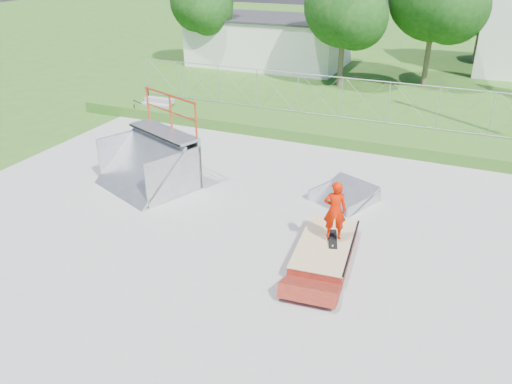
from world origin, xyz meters
TOP-DOWN VIEW (x-y plane):
  - ground at (0.00, 0.00)m, footprint 120.00×120.00m
  - concrete_pad at (0.00, 0.00)m, footprint 20.00×16.00m
  - grass_berm at (0.00, 9.50)m, footprint 24.00×3.00m
  - grind_box at (2.29, 0.39)m, footprint 1.61×2.91m
  - quarter_pipe at (-4.43, 2.10)m, footprint 3.66×3.41m
  - flat_bank_ramp at (1.95, 3.63)m, footprint 2.17×2.22m
  - skateboard at (2.43, 0.54)m, footprint 0.45×0.82m
  - skater at (2.43, 0.54)m, footprint 0.67×0.54m
  - concrete_stairs at (-8.50, 8.70)m, footprint 1.50×1.60m
  - chain_link_fence at (0.00, 10.50)m, footprint 20.00×0.06m
  - utility_building_flat at (-8.00, 22.00)m, footprint 10.00×6.00m
  - tree_left_near at (-1.75, 17.83)m, footprint 4.76×4.48m
  - tree_left_far at (-11.77, 19.85)m, footprint 4.42×4.16m
  - tree_back_mid at (5.21, 27.86)m, footprint 4.08×3.84m

SIDE VIEW (x-z plane):
  - ground at x=0.00m, z-range 0.00..0.00m
  - concrete_pad at x=0.00m, z-range 0.00..0.04m
  - grind_box at x=2.29m, z-range 0.00..0.42m
  - flat_bank_ramp at x=1.95m, z-range 0.00..0.49m
  - grass_berm at x=0.00m, z-range 0.00..0.50m
  - concrete_stairs at x=-8.50m, z-range 0.00..0.80m
  - skateboard at x=2.43m, z-range 0.40..0.52m
  - skater at x=2.43m, z-range 0.46..2.04m
  - chain_link_fence at x=0.00m, z-range 0.50..2.30m
  - quarter_pipe at x=-4.43m, z-range 0.00..2.94m
  - utility_building_flat at x=-8.00m, z-range 0.00..3.00m
  - tree_back_mid at x=5.21m, z-range 0.78..6.48m
  - tree_left_far at x=-11.77m, z-range 0.85..7.02m
  - tree_left_near at x=-1.75m, z-range 0.91..7.56m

